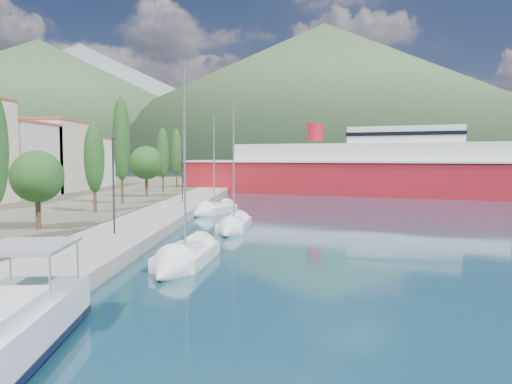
{
  "coord_description": "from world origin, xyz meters",
  "views": [
    {
      "loc": [
        1.3,
        -16.56,
        5.63
      ],
      "look_at": [
        0.0,
        14.0,
        3.5
      ],
      "focal_mm": 35.0,
      "sensor_mm": 36.0,
      "label": 1
    }
  ],
  "objects": [
    {
      "name": "sailboat_far",
      "position": [
        -5.56,
        32.07,
        0.3
      ],
      "size": [
        4.73,
        7.6,
        10.65
      ],
      "color": "silver",
      "rests_on": "ground"
    },
    {
      "name": "ground",
      "position": [
        0.0,
        120.0,
        0.0
      ],
      "size": [
        1400.0,
        1400.0,
        0.0
      ],
      "primitive_type": "plane",
      "color": "#123546"
    },
    {
      "name": "quay",
      "position": [
        -9.0,
        26.0,
        0.4
      ],
      "size": [
        5.0,
        88.0,
        0.8
      ],
      "primitive_type": "cube",
      "color": "gray",
      "rests_on": "ground"
    },
    {
      "name": "tree_row",
      "position": [
        -15.03,
        32.9,
        5.75
      ],
      "size": [
        4.16,
        64.25,
        11.28
      ],
      "color": "#47301E",
      "rests_on": "land_strip"
    },
    {
      "name": "ferry",
      "position": [
        15.07,
        60.28,
        3.53
      ],
      "size": [
        58.99,
        31.88,
        11.59
      ],
      "color": "#A2161F",
      "rests_on": "ground"
    },
    {
      "name": "sailboat_near",
      "position": [
        -3.69,
        7.86,
        0.3
      ],
      "size": [
        3.07,
        7.97,
        11.18
      ],
      "color": "silver",
      "rests_on": "ground"
    },
    {
      "name": "lamp_posts",
      "position": [
        -9.0,
        14.6,
        4.08
      ],
      "size": [
        0.15,
        45.35,
        6.06
      ],
      "color": "#2D2D33",
      "rests_on": "quay"
    },
    {
      "name": "sailboat_mid",
      "position": [
        -2.18,
        20.61,
        0.28
      ],
      "size": [
        2.56,
        8.02,
        11.38
      ],
      "color": "silver",
      "rests_on": "ground"
    },
    {
      "name": "hills_far",
      "position": [
        138.59,
        618.73,
        77.39
      ],
      "size": [
        1480.0,
        900.0,
        180.0
      ],
      "color": "slate",
      "rests_on": "ground"
    },
    {
      "name": "hills_near",
      "position": [
        98.04,
        372.5,
        49.18
      ],
      "size": [
        1010.0,
        520.0,
        115.0
      ],
      "color": "#375230",
      "rests_on": "ground"
    }
  ]
}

